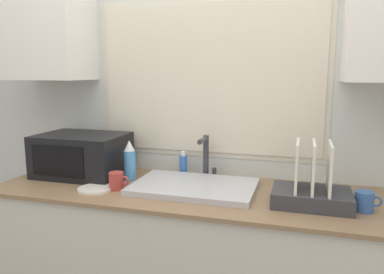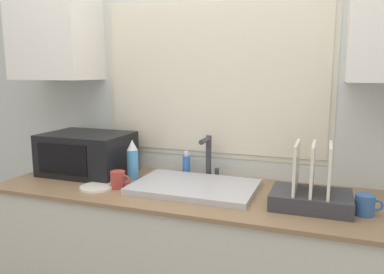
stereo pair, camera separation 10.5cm
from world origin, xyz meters
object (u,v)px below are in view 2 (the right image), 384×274
(faucet, at_px, (208,154))
(spray_bottle, at_px, (133,160))
(soap_bottle, at_px, (186,165))
(microwave, at_px, (87,153))
(mug_near_sink, at_px, (118,180))
(dish_rack, at_px, (311,193))

(faucet, relative_size, spray_bottle, 1.09)
(spray_bottle, relative_size, soap_bottle, 1.57)
(microwave, xyz_separation_m, soap_bottle, (0.57, 0.16, -0.06))
(spray_bottle, relative_size, mug_near_sink, 2.07)
(mug_near_sink, bearing_deg, microwave, 149.25)
(microwave, bearing_deg, soap_bottle, 16.11)
(microwave, relative_size, soap_bottle, 3.45)
(spray_bottle, bearing_deg, microwave, 177.95)
(microwave, relative_size, mug_near_sink, 4.53)
(dish_rack, height_order, soap_bottle, dish_rack)
(dish_rack, relative_size, soap_bottle, 2.43)
(soap_bottle, xyz_separation_m, mug_near_sink, (-0.24, -0.36, -0.02))
(microwave, xyz_separation_m, mug_near_sink, (0.32, -0.19, -0.08))
(spray_bottle, distance_m, soap_bottle, 0.31)
(spray_bottle, bearing_deg, mug_near_sink, -85.80)
(faucet, height_order, mug_near_sink, faucet)
(mug_near_sink, bearing_deg, faucet, 40.69)
(faucet, distance_m, mug_near_sink, 0.52)
(faucet, distance_m, soap_bottle, 0.16)
(soap_bottle, bearing_deg, mug_near_sink, -124.46)
(microwave, bearing_deg, mug_near_sink, -30.75)
(microwave, bearing_deg, spray_bottle, -2.05)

